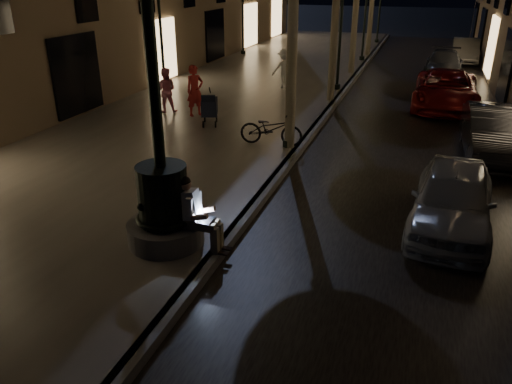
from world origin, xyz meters
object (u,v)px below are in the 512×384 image
at_px(lamp_left_b, 159,13).
at_px(pedestrian_red, 195,91).
at_px(lamp_curb_a, 291,36).
at_px(stroller, 209,107).
at_px(car_third, 446,90).
at_px(pedestrian_white, 284,68).
at_px(fountain_lamppost, 163,192).
at_px(car_front, 453,199).
at_px(pedestrian_pink, 166,90).
at_px(bicycle, 271,129).
at_px(seated_man_laptop, 195,211).
at_px(lamp_curb_c, 366,2).
at_px(car_second, 495,133).
at_px(lamp_curb_b, 342,13).
at_px(lamp_left_c, 243,0).
at_px(car_rear, 444,64).
at_px(car_fifth, 465,51).

distance_m(lamp_left_b, pedestrian_red, 5.39).
xyz_separation_m(lamp_curb_a, stroller, (-2.96, 1.31, -2.44)).
distance_m(car_third, pedestrian_white, 6.54).
height_order(fountain_lamppost, car_front, fountain_lamppost).
bearing_deg(lamp_left_b, pedestrian_pink, -60.96).
bearing_deg(pedestrian_white, lamp_left_b, -11.12).
distance_m(pedestrian_red, bicycle, 4.08).
xyz_separation_m(fountain_lamppost, seated_man_laptop, (0.61, -0.00, -0.29)).
relative_size(lamp_curb_c, pedestrian_red, 2.80).
height_order(fountain_lamppost, pedestrian_pink, fountain_lamppost).
height_order(car_second, pedestrian_red, pedestrian_red).
height_order(lamp_curb_b, car_third, lamp_curb_b).
xyz_separation_m(pedestrian_red, bicycle, (3.39, -2.23, -0.38)).
bearing_deg(bicycle, pedestrian_pink, 58.80).
xyz_separation_m(fountain_lamppost, car_front, (5.00, 2.63, -0.56)).
height_order(lamp_curb_a, lamp_curb_b, same).
distance_m(seated_man_laptop, lamp_left_c, 23.21).
bearing_deg(car_third, bicycle, -123.94).
height_order(stroller, pedestrian_pink, pedestrian_pink).
height_order(car_front, pedestrian_pink, pedestrian_pink).
relative_size(car_second, pedestrian_red, 2.45).
xyz_separation_m(fountain_lamppost, lamp_curb_a, (0.70, 6.00, 2.02)).
xyz_separation_m(fountain_lamppost, lamp_left_c, (-6.40, 22.00, 2.02)).
bearing_deg(car_rear, lamp_left_b, -145.04).
xyz_separation_m(stroller, bicycle, (2.46, -1.29, -0.12)).
relative_size(pedestrian_red, bicycle, 0.95).
height_order(car_fifth, pedestrian_pink, pedestrian_pink).
height_order(seated_man_laptop, car_rear, seated_man_laptop).
height_order(lamp_curb_a, car_fifth, lamp_curb_a).
bearing_deg(lamp_left_b, stroller, -48.60).
bearing_deg(car_second, car_rear, 94.23).
height_order(lamp_left_b, car_rear, lamp_left_b).
height_order(car_rear, pedestrian_pink, pedestrian_pink).
bearing_deg(fountain_lamppost, lamp_curb_a, 83.35).
bearing_deg(lamp_curb_c, lamp_left_c, 180.00).
bearing_deg(car_rear, fountain_lamppost, -102.47).
xyz_separation_m(seated_man_laptop, lamp_curb_a, (0.09, 6.00, 2.32)).
distance_m(stroller, pedestrian_red, 1.35).
relative_size(lamp_curb_b, car_third, 0.97).
bearing_deg(car_second, lamp_curb_c, 109.24).
relative_size(fountain_lamppost, lamp_curb_b, 1.08).
bearing_deg(lamp_curb_b, pedestrian_red, -124.08).
bearing_deg(pedestrian_pink, pedestrian_white, -138.94).
height_order(lamp_left_c, pedestrian_red, lamp_left_c).
height_order(lamp_curb_a, stroller, lamp_curb_a).
height_order(car_third, pedestrian_red, pedestrian_red).
xyz_separation_m(lamp_curb_b, lamp_curb_c, (0.00, 8.00, 0.00)).
distance_m(fountain_lamppost, pedestrian_white, 13.62).
bearing_deg(lamp_curb_c, lamp_curb_b, -90.00).
bearing_deg(lamp_curb_a, fountain_lamppost, -96.65).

